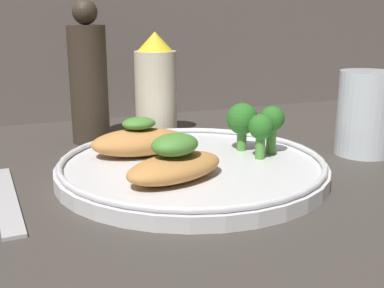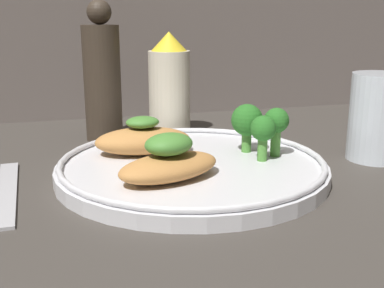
{
  "view_description": "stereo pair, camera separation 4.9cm",
  "coord_description": "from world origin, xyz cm",
  "px_view_note": "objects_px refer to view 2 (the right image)",
  "views": [
    {
      "loc": [
        -17.58,
        -43.8,
        16.06
      ],
      "look_at": [
        0.0,
        0.0,
        3.4
      ],
      "focal_mm": 45.0,
      "sensor_mm": 36.0,
      "label": 1
    },
    {
      "loc": [
        -12.97,
        -45.38,
        16.06
      ],
      "look_at": [
        0.0,
        0.0,
        3.4
      ],
      "focal_mm": 45.0,
      "sensor_mm": 36.0,
      "label": 2
    }
  ],
  "objects_px": {
    "plate": "(192,167)",
    "pepper_grinder": "(102,78)",
    "broccoli_bunch": "(258,124)",
    "drinking_glass": "(379,117)",
    "sauce_bottle": "(169,87)"
  },
  "relations": [
    {
      "from": "sauce_bottle",
      "to": "pepper_grinder",
      "type": "height_order",
      "value": "pepper_grinder"
    },
    {
      "from": "broccoli_bunch",
      "to": "pepper_grinder",
      "type": "distance_m",
      "value": 0.23
    },
    {
      "from": "broccoli_bunch",
      "to": "sauce_bottle",
      "type": "height_order",
      "value": "sauce_bottle"
    },
    {
      "from": "plate",
      "to": "pepper_grinder",
      "type": "distance_m",
      "value": 0.21
    },
    {
      "from": "broccoli_bunch",
      "to": "drinking_glass",
      "type": "distance_m",
      "value": 0.14
    },
    {
      "from": "broccoli_bunch",
      "to": "sauce_bottle",
      "type": "distance_m",
      "value": 0.18
    },
    {
      "from": "plate",
      "to": "pepper_grinder",
      "type": "relative_size",
      "value": 1.54
    },
    {
      "from": "broccoli_bunch",
      "to": "drinking_glass",
      "type": "bearing_deg",
      "value": -4.51
    },
    {
      "from": "broccoli_bunch",
      "to": "sauce_bottle",
      "type": "xyz_separation_m",
      "value": [
        -0.06,
        0.17,
        0.02
      ]
    },
    {
      "from": "plate",
      "to": "sauce_bottle",
      "type": "height_order",
      "value": "sauce_bottle"
    },
    {
      "from": "broccoli_bunch",
      "to": "sauce_bottle",
      "type": "bearing_deg",
      "value": 108.47
    },
    {
      "from": "sauce_bottle",
      "to": "drinking_glass",
      "type": "height_order",
      "value": "sauce_bottle"
    },
    {
      "from": "plate",
      "to": "sauce_bottle",
      "type": "bearing_deg",
      "value": 83.81
    },
    {
      "from": "sauce_bottle",
      "to": "plate",
      "type": "bearing_deg",
      "value": -96.19
    },
    {
      "from": "sauce_bottle",
      "to": "drinking_glass",
      "type": "distance_m",
      "value": 0.27
    }
  ]
}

